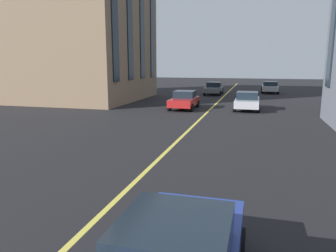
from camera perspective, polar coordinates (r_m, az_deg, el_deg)
name	(u,v)px	position (r m, az deg, el deg)	size (l,w,h in m)	color
lane_centre_line	(195,124)	(19.12, 4.80, 0.38)	(80.00, 0.16, 0.01)	#D8C64C
car_red_parked_a	(184,100)	(25.32, 2.89, 4.60)	(3.90, 1.89, 1.40)	#B21E1E
car_silver_parked_b	(270,87)	(40.92, 17.50, 6.56)	(4.40, 1.95, 1.37)	#B7BABF
car_silver_near	(247,101)	(25.39, 13.76, 4.32)	(3.90, 1.89, 1.40)	#B7BABF
car_grey_mid	(214,88)	(37.36, 8.06, 6.57)	(3.90, 1.89, 1.40)	slate
building_left_near	(68,22)	(34.04, -17.22, 17.01)	(12.43, 14.04, 14.72)	#846B51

